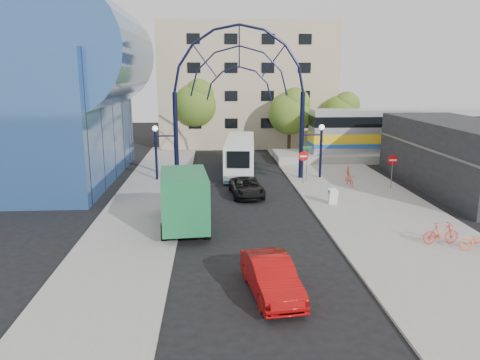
{
  "coord_description": "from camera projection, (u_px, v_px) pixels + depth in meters",
  "views": [
    {
      "loc": [
        -2.17,
        -22.84,
        8.4
      ],
      "look_at": [
        -0.43,
        6.0,
        1.8
      ],
      "focal_mm": 35.0,
      "sensor_mm": 36.0,
      "label": 1
    }
  ],
  "objects": [
    {
      "name": "city_bus",
      "position": [
        240.0,
        155.0,
        40.35
      ],
      "size": [
        3.24,
        10.76,
        2.91
      ],
      "rotation": [
        0.0,
        0.0,
        -0.09
      ],
      "color": "white",
      "rests_on": "ground"
    },
    {
      "name": "commercial_block_east",
      "position": [
        460.0,
        156.0,
        34.34
      ],
      "size": [
        6.0,
        16.0,
        5.0
      ],
      "primitive_type": "cube",
      "color": "black",
      "rests_on": "ground"
    },
    {
      "name": "tree_north_c",
      "position": [
        342.0,
        112.0,
        51.16
      ],
      "size": [
        4.16,
        4.16,
        6.5
      ],
      "color": "#382314",
      "rests_on": "ground"
    },
    {
      "name": "do_not_enter_sign",
      "position": [
        393.0,
        163.0,
        34.16
      ],
      "size": [
        0.76,
        0.07,
        2.48
      ],
      "color": "slate",
      "rests_on": "sidewalk_east"
    },
    {
      "name": "sandwich_board",
      "position": [
        333.0,
        195.0,
        30.2
      ],
      "size": [
        0.55,
        0.61,
        0.99
      ],
      "color": "white",
      "rests_on": "sidewalk_east"
    },
    {
      "name": "black_suv",
      "position": [
        247.0,
        187.0,
        32.69
      ],
      "size": [
        2.45,
        4.7,
        1.27
      ],
      "primitive_type": "imported",
      "rotation": [
        0.0,
        0.0,
        0.08
      ],
      "color": "black",
      "rests_on": "ground"
    },
    {
      "name": "train_car",
      "position": [
        436.0,
        130.0,
        46.16
      ],
      "size": [
        25.1,
        3.05,
        4.2
      ],
      "color": "#B7B7BC",
      "rests_on": "train_platform"
    },
    {
      "name": "train_platform",
      "position": [
        434.0,
        155.0,
        46.72
      ],
      "size": [
        32.0,
        5.0,
        0.8
      ],
      "primitive_type": "cube",
      "color": "gray",
      "rests_on": "ground"
    },
    {
      "name": "bike_far_a",
      "position": [
        479.0,
        241.0,
        22.29
      ],
      "size": [
        1.92,
        0.76,
        0.99
      ],
      "primitive_type": "imported",
      "rotation": [
        0.0,
        0.0,
        1.51
      ],
      "color": "#FE5832",
      "rests_on": "sidewalk_east"
    },
    {
      "name": "bike_near_a",
      "position": [
        349.0,
        180.0,
        35.36
      ],
      "size": [
        0.66,
        1.57,
        0.81
      ],
      "primitive_type": "imported",
      "rotation": [
        0.0,
        0.0,
        0.08
      ],
      "color": "#F75531",
      "rests_on": "sidewalk_east"
    },
    {
      "name": "street_name_sign",
      "position": [
        307.0,
        156.0,
        36.31
      ],
      "size": [
        0.7,
        0.7,
        2.8
      ],
      "color": "slate",
      "rests_on": "sidewalk_east"
    },
    {
      "name": "bike_near_b",
      "position": [
        348.0,
        171.0,
        38.12
      ],
      "size": [
        0.77,
        1.71,
        0.99
      ],
      "primitive_type": "imported",
      "rotation": [
        0.0,
        0.0,
        -0.19
      ],
      "color": "#DE5B2C",
      "rests_on": "sidewalk_east"
    },
    {
      "name": "ground",
      "position": [
        255.0,
        239.0,
        24.22
      ],
      "size": [
        120.0,
        120.0,
        0.0
      ],
      "primitive_type": "plane",
      "color": "black",
      "rests_on": "ground"
    },
    {
      "name": "tree_north_a",
      "position": [
        291.0,
        111.0,
        48.78
      ],
      "size": [
        4.48,
        4.48,
        7.0
      ],
      "color": "#382314",
      "rests_on": "ground"
    },
    {
      "name": "red_sedan",
      "position": [
        271.0,
        277.0,
        18.02
      ],
      "size": [
        2.2,
        4.7,
        1.49
      ],
      "primitive_type": "imported",
      "rotation": [
        0.0,
        0.0,
        0.14
      ],
      "color": "#970909",
      "rests_on": "ground"
    },
    {
      "name": "stop_sign",
      "position": [
        303.0,
        159.0,
        35.74
      ],
      "size": [
        0.8,
        0.07,
        2.5
      ],
      "color": "slate",
      "rests_on": "sidewalk_east"
    },
    {
      "name": "apartment_block",
      "position": [
        246.0,
        85.0,
        56.81
      ],
      "size": [
        20.0,
        12.1,
        14.0
      ],
      "color": "tan",
      "rests_on": "ground"
    },
    {
      "name": "plaza_west",
      "position": [
        145.0,
        208.0,
        29.66
      ],
      "size": [
        5.0,
        50.0,
        0.12
      ],
      "primitive_type": "cube",
      "color": "gray",
      "rests_on": "ground"
    },
    {
      "name": "bike_far_b",
      "position": [
        441.0,
        233.0,
        23.14
      ],
      "size": [
        1.89,
        0.63,
        1.12
      ],
      "primitive_type": "imported",
      "rotation": [
        0.0,
        0.0,
        1.63
      ],
      "color": "red",
      "rests_on": "sidewalk_east"
    },
    {
      "name": "tree_north_b",
      "position": [
        196.0,
        102.0,
        51.94
      ],
      "size": [
        5.12,
        5.12,
        8.0
      ],
      "color": "#382314",
      "rests_on": "ground"
    },
    {
      "name": "gateway_arch",
      "position": [
        239.0,
        71.0,
        35.94
      ],
      "size": [
        13.64,
        0.44,
        12.1
      ],
      "color": "black",
      "rests_on": "ground"
    },
    {
      "name": "green_truck",
      "position": [
        184.0,
        199.0,
        25.74
      ],
      "size": [
        2.99,
        6.69,
        3.28
      ],
      "rotation": [
        0.0,
        0.0,
        0.09
      ],
      "color": "black",
      "rests_on": "ground"
    },
    {
      "name": "transit_hall",
      "position": [
        43.0,
        96.0,
        36.42
      ],
      "size": [
        16.5,
        18.0,
        14.5
      ],
      "color": "#305593",
      "rests_on": "ground"
    },
    {
      "name": "sidewalk_east",
      "position": [
        379.0,
        213.0,
        28.57
      ],
      "size": [
        8.0,
        56.0,
        0.12
      ],
      "primitive_type": "cube",
      "color": "gray",
      "rests_on": "ground"
    }
  ]
}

